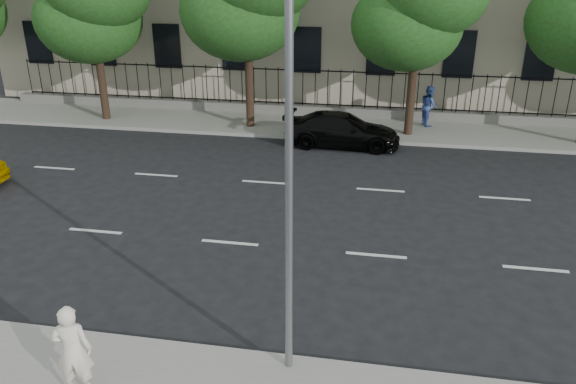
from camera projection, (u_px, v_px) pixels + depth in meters
name	position (u px, v px, depth m)	size (l,w,h in m)	color
ground	(201.00, 292.00, 13.21)	(120.00, 120.00, 0.00)	black
far_sidewalk	(297.00, 125.00, 25.86)	(60.00, 4.00, 0.15)	gray
lane_markings	(249.00, 209.00, 17.51)	(49.60, 4.62, 0.01)	silver
iron_fence	(303.00, 103.00, 27.17)	(30.00, 0.50, 2.20)	slate
street_light	(295.00, 100.00, 9.19)	(0.25, 3.32, 8.05)	slate
black_sedan	(342.00, 130.00, 22.99)	(1.92, 4.72, 1.37)	black
woman_near	(73.00, 351.00, 9.67)	(0.66, 0.43, 1.80)	white
pedestrian_far	(429.00, 106.00, 25.17)	(0.87, 0.68, 1.80)	#304A90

